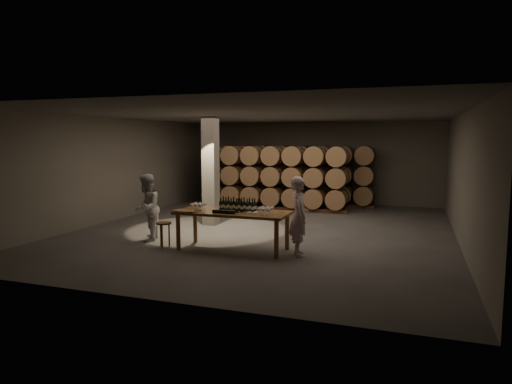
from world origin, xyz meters
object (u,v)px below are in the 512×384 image
(bottle_cluster, at_px, (238,206))
(plate, at_px, (252,212))
(person_man, at_px, (299,216))
(person_woman, at_px, (147,208))
(tasting_table, at_px, (233,216))
(stool, at_px, (164,227))
(notebook_near, at_px, (188,212))

(bottle_cluster, distance_m, plate, 0.42)
(person_man, distance_m, person_woman, 3.95)
(tasting_table, height_order, stool, tasting_table)
(tasting_table, relative_size, notebook_near, 9.58)
(notebook_near, height_order, person_man, person_man)
(tasting_table, height_order, person_woman, person_woman)
(person_woman, bearing_deg, plate, 63.99)
(bottle_cluster, bearing_deg, tasting_table, -140.99)
(stool, bearing_deg, person_woman, 147.75)
(stool, xyz_separation_m, person_man, (3.19, 0.33, 0.38))
(stool, bearing_deg, bottle_cluster, 12.59)
(notebook_near, distance_m, person_woman, 1.62)
(notebook_near, bearing_deg, bottle_cluster, 17.44)
(bottle_cluster, relative_size, notebook_near, 3.17)
(bottle_cluster, bearing_deg, person_man, -2.13)
(plate, distance_m, person_man, 1.07)
(stool, xyz_separation_m, person_woman, (-0.76, 0.48, 0.35))
(tasting_table, bearing_deg, stool, -169.29)
(tasting_table, distance_m, person_woman, 2.40)
(bottle_cluster, distance_m, notebook_near, 1.13)
(bottle_cluster, xyz_separation_m, person_woman, (-2.49, 0.10, -0.17))
(bottle_cluster, bearing_deg, plate, -15.86)
(notebook_near, bearing_deg, plate, 6.11)
(tasting_table, xyz_separation_m, person_woman, (-2.39, 0.17, 0.05))
(plate, distance_m, stool, 2.18)
(notebook_near, xyz_separation_m, person_man, (2.46, 0.47, -0.04))
(tasting_table, distance_m, person_man, 1.56)
(person_man, bearing_deg, plate, 69.08)
(tasting_table, xyz_separation_m, bottle_cluster, (0.09, 0.08, 0.22))
(plate, bearing_deg, person_woman, 175.84)
(person_woman, bearing_deg, notebook_near, 45.49)
(bottle_cluster, xyz_separation_m, person_man, (1.46, -0.05, -0.14))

